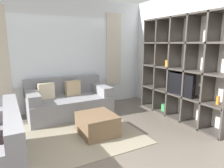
# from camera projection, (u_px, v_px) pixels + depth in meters

# --- Properties ---
(wall_back) EXTENTS (5.61, 0.11, 2.70)m
(wall_back) POSITION_uv_depth(u_px,v_px,m) (63.00, 54.00, 4.83)
(wall_back) COLOR silver
(wall_back) RESTS_ON ground_plane
(wall_right) EXTENTS (0.07, 4.55, 2.70)m
(wall_right) POSITION_uv_depth(u_px,v_px,m) (184.00, 56.00, 4.41)
(wall_right) COLOR silver
(wall_right) RESTS_ON ground_plane
(area_rug) EXTENTS (2.98, 1.85, 0.01)m
(area_rug) POSITION_uv_depth(u_px,v_px,m) (54.00, 140.00, 3.40)
(area_rug) COLOR gray
(area_rug) RESTS_ON ground_plane
(shelving_unit) EXTENTS (0.39, 2.20, 2.18)m
(shelving_unit) POSITION_uv_depth(u_px,v_px,m) (183.00, 70.00, 4.21)
(shelving_unit) COLOR silver
(shelving_unit) RESTS_ON ground_plane
(couch_main) EXTENTS (1.79, 0.98, 0.83)m
(couch_main) POSITION_uv_depth(u_px,v_px,m) (69.00, 102.00, 4.56)
(couch_main) COLOR gray
(couch_main) RESTS_ON ground_plane
(ottoman) EXTENTS (0.61, 0.68, 0.38)m
(ottoman) POSITION_uv_depth(u_px,v_px,m) (97.00, 124.00, 3.59)
(ottoman) COLOR brown
(ottoman) RESTS_ON ground_plane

